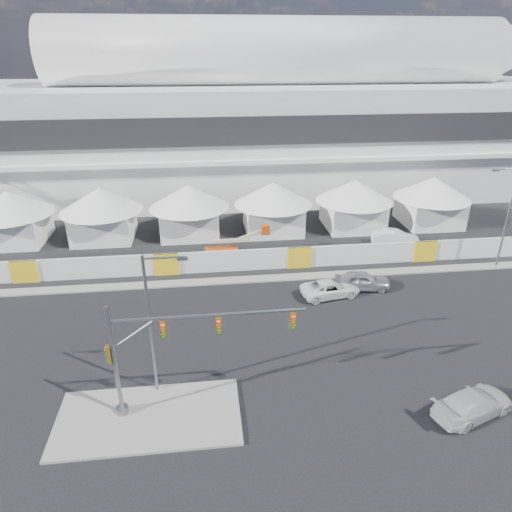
{
  "coord_description": "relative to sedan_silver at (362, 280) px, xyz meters",
  "views": [
    {
      "loc": [
        -2.39,
        -22.52,
        18.64
      ],
      "look_at": [
        1.48,
        10.0,
        3.45
      ],
      "focal_mm": 32.0,
      "sensor_mm": 36.0,
      "label": 1
    }
  ],
  "objects": [
    {
      "name": "ground",
      "position": [
        -10.41,
        -9.85,
        -0.78
      ],
      "size": [
        160.0,
        160.0,
        0.0
      ],
      "primitive_type": "plane",
      "color": "black",
      "rests_on": "ground"
    },
    {
      "name": "sedan_silver",
      "position": [
        0.0,
        0.0,
        0.0
      ],
      "size": [
        2.4,
        4.76,
        1.56
      ],
      "primitive_type": "imported",
      "rotation": [
        0.0,
        0.0,
        1.44
      ],
      "color": "silver",
      "rests_on": "ground"
    },
    {
      "name": "traffic_mast",
      "position": [
        -15.54,
        -12.37,
        3.24
      ],
      "size": [
        10.4,
        0.66,
        6.8
      ],
      "color": "gray",
      "rests_on": "median_island"
    },
    {
      "name": "hoarding_fence",
      "position": [
        -4.41,
        4.65,
        0.22
      ],
      "size": [
        70.0,
        0.25,
        2.0
      ],
      "primitive_type": "cube",
      "color": "white",
      "rests_on": "ground"
    },
    {
      "name": "streetlight_curb",
      "position": [
        13.55,
        2.65,
        4.68
      ],
      "size": [
        2.79,
        0.63,
        9.41
      ],
      "color": "gray",
      "rests_on": "ground"
    },
    {
      "name": "boom_lift",
      "position": [
        -10.79,
        7.5,
        0.07
      ],
      "size": [
        6.22,
        1.45,
        3.17
      ],
      "rotation": [
        0.0,
        0.0,
        0.01
      ],
      "color": "#BD4411",
      "rests_on": "ground"
    },
    {
      "name": "pickup_near",
      "position": [
        1.36,
        -14.6,
        -0.06
      ],
      "size": [
        3.5,
        5.34,
        1.44
      ],
      "primitive_type": "imported",
      "rotation": [
        0.0,
        0.0,
        1.9
      ],
      "color": "silver",
      "rests_on": "ground"
    },
    {
      "name": "pickup_curb",
      "position": [
        -2.94,
        -0.81,
        -0.11
      ],
      "size": [
        3.02,
        5.13,
        1.34
      ],
      "primitive_type": "imported",
      "rotation": [
        0.0,
        0.0,
        1.74
      ],
      "color": "white",
      "rests_on": "ground"
    },
    {
      "name": "streetlight_median",
      "position": [
        -15.87,
        -10.65,
        4.37
      ],
      "size": [
        2.41,
        0.24,
        8.7
      ],
      "color": "slate",
      "rests_on": "median_island"
    },
    {
      "name": "median_island",
      "position": [
        -16.41,
        -12.85,
        -0.7
      ],
      "size": [
        10.0,
        5.0,
        0.15
      ],
      "primitive_type": "cube",
      "color": "gray",
      "rests_on": "ground"
    },
    {
      "name": "stadium",
      "position": [
        -1.7,
        31.66,
        8.67
      ],
      "size": [
        80.0,
        24.8,
        21.98
      ],
      "color": "silver",
      "rests_on": "ground"
    },
    {
      "name": "tent_row",
      "position": [
        -9.91,
        14.15,
        2.37
      ],
      "size": [
        53.4,
        8.4,
        5.4
      ],
      "color": "white",
      "rests_on": "ground"
    },
    {
      "name": "lot_car_a",
      "position": [
        6.37,
        8.52,
        0.01
      ],
      "size": [
        3.02,
        5.05,
        1.57
      ],
      "primitive_type": "imported",
      "rotation": [
        0.0,
        0.0,
        1.26
      ],
      "color": "white",
      "rests_on": "ground"
    },
    {
      "name": "far_curb",
      "position": [
        9.59,
        2.65,
        -0.72
      ],
      "size": [
        80.0,
        1.2,
        0.12
      ],
      "primitive_type": "cube",
      "color": "gray",
      "rests_on": "ground"
    }
  ]
}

